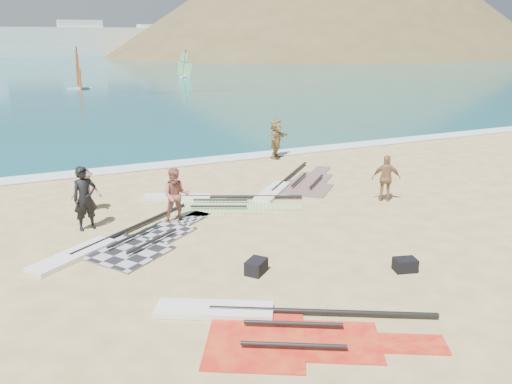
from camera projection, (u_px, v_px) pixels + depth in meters
name	position (u px, v px, depth m)	size (l,w,h in m)	color
ground	(324.00, 275.00, 12.27)	(300.00, 300.00, 0.00)	#E0C683
sea	(50.00, 59.00, 127.05)	(300.00, 240.00, 0.06)	#0B5051
surf_line	(182.00, 164.00, 22.96)	(300.00, 1.20, 0.04)	white
headland_main	(336.00, 55.00, 158.73)	(143.00, 143.00, 45.00)	brown
headland_minor	(403.00, 52.00, 181.18)	(70.00, 70.00, 28.00)	brown
rig_grey	(119.00, 244.00, 13.93)	(5.65, 4.33, 0.20)	black
rig_green	(207.00, 202.00, 17.49)	(5.33, 3.71, 0.20)	#89CC34
rig_orange	(294.00, 185.00, 19.50)	(5.09, 4.60, 0.20)	red
rig_red	(269.00, 325.00, 10.04)	(5.41, 4.10, 0.20)	red
gear_bag_near	(256.00, 267.00, 12.30)	(0.56, 0.41, 0.35)	black
gear_bag_far	(405.00, 265.00, 12.43)	(0.55, 0.38, 0.33)	black
person_wetsuit	(85.00, 198.00, 14.88)	(0.72, 0.47, 1.96)	black
beachgoer_left	(176.00, 196.00, 15.46)	(0.86, 0.67, 1.76)	#A96152
beachgoer_mid	(86.00, 191.00, 16.40)	(0.97, 0.56, 1.50)	#AF7560
beachgoer_back	(386.00, 178.00, 17.51)	(0.98, 0.41, 1.67)	#9B6D4B
beachgoer_right	(276.00, 139.00, 23.72)	(1.76, 0.56, 1.90)	#9C8054
windsurfer_centre	(79.00, 77.00, 54.56)	(2.56, 3.08, 4.60)	white
windsurfer_right	(185.00, 69.00, 70.82)	(2.00, 2.00, 3.85)	white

